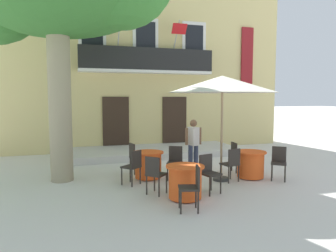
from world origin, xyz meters
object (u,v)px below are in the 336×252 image
(cafe_table_near_tree, at_px, (185,182))
(cafe_chair_middle_0, at_px, (279,161))
(cafe_chair_middle_2, at_px, (232,162))
(cafe_chair_front_0, at_px, (135,156))
(cafe_chair_near_tree_2, at_px, (155,172))
(cafe_table_middle, at_px, (251,164))
(pedestrian_near_entrance, at_px, (193,142))
(cafe_chair_middle_1, at_px, (237,155))
(cafe_chair_front_1, at_px, (133,165))
(cafe_chair_front_2, at_px, (175,160))
(cafe_chair_near_tree_0, at_px, (192,185))
(cafe_chair_near_tree_1, at_px, (208,171))
(cafe_table_front, at_px, (148,165))
(cafe_umbrella, at_px, (222,85))

(cafe_table_near_tree, xyz_separation_m, cafe_chair_middle_0, (3.06, 0.82, 0.14))
(cafe_chair_middle_2, distance_m, cafe_chair_front_0, 2.86)
(cafe_chair_near_tree_2, distance_m, cafe_table_middle, 3.06)
(cafe_chair_middle_2, bearing_deg, pedestrian_near_entrance, 108.99)
(cafe_chair_middle_1, distance_m, cafe_chair_front_1, 3.34)
(cafe_table_middle, relative_size, cafe_chair_front_1, 0.95)
(cafe_chair_front_2, bearing_deg, cafe_chair_front_1, -167.54)
(cafe_chair_middle_2, relative_size, pedestrian_near_entrance, 0.57)
(cafe_chair_front_0, height_order, cafe_chair_front_1, same)
(cafe_table_middle, relative_size, pedestrian_near_entrance, 0.54)
(cafe_chair_near_tree_0, bearing_deg, cafe_chair_front_2, 79.50)
(cafe_chair_front_0, bearing_deg, cafe_chair_middle_2, -37.25)
(cafe_chair_near_tree_0, distance_m, cafe_chair_near_tree_2, 1.32)
(cafe_chair_near_tree_1, xyz_separation_m, cafe_table_front, (-1.06, 1.71, -0.14))
(cafe_chair_middle_0, distance_m, cafe_chair_front_2, 2.87)
(cafe_chair_near_tree_1, bearing_deg, pedestrian_near_entrance, 77.61)
(cafe_chair_middle_0, relative_size, cafe_chair_middle_1, 1.00)
(cafe_chair_middle_0, bearing_deg, cafe_chair_near_tree_1, -167.33)
(cafe_chair_near_tree_1, height_order, cafe_table_front, cafe_chair_near_tree_1)
(cafe_chair_near_tree_1, relative_size, pedestrian_near_entrance, 0.57)
(cafe_umbrella, bearing_deg, cafe_chair_front_0, 144.11)
(cafe_table_near_tree, height_order, cafe_chair_middle_2, cafe_chair_middle_2)
(cafe_table_middle, height_order, pedestrian_near_entrance, pedestrian_near_entrance)
(cafe_chair_near_tree_0, distance_m, cafe_table_middle, 3.20)
(cafe_chair_near_tree_1, height_order, pedestrian_near_entrance, pedestrian_near_entrance)
(cafe_chair_front_1, bearing_deg, cafe_table_front, 45.50)
(cafe_table_middle, xyz_separation_m, cafe_chair_middle_1, (-0.00, 0.75, 0.14))
(cafe_chair_middle_1, bearing_deg, cafe_table_front, 179.24)
(cafe_chair_middle_1, xyz_separation_m, cafe_umbrella, (-0.91, -0.75, 2.08))
(cafe_chair_middle_2, distance_m, pedestrian_near_entrance, 1.62)
(cafe_chair_middle_1, height_order, cafe_chair_front_1, same)
(cafe_table_near_tree, relative_size, cafe_chair_near_tree_2, 0.95)
(cafe_chair_front_0, relative_size, cafe_chair_front_2, 1.00)
(cafe_table_near_tree, distance_m, cafe_chair_near_tree_0, 0.77)
(cafe_chair_middle_2, xyz_separation_m, cafe_table_front, (-2.06, 1.01, -0.14))
(cafe_chair_middle_0, bearing_deg, cafe_chair_front_0, 152.43)
(cafe_chair_middle_0, height_order, pedestrian_near_entrance, pedestrian_near_entrance)
(cafe_chair_near_tree_2, distance_m, cafe_table_front, 1.52)
(cafe_table_near_tree, xyz_separation_m, cafe_chair_near_tree_0, (-0.12, -0.74, 0.14))
(cafe_chair_front_0, bearing_deg, cafe_table_near_tree, -77.81)
(cafe_chair_front_0, relative_size, cafe_umbrella, 0.31)
(cafe_chair_near_tree_2, height_order, cafe_chair_front_0, same)
(cafe_chair_front_0, relative_size, pedestrian_near_entrance, 0.57)
(cafe_table_middle, distance_m, cafe_umbrella, 2.40)
(cafe_table_near_tree, height_order, pedestrian_near_entrance, pedestrian_near_entrance)
(cafe_umbrella, bearing_deg, cafe_chair_near_tree_2, -160.95)
(cafe_chair_near_tree_2, bearing_deg, cafe_chair_front_2, 53.71)
(cafe_chair_near_tree_0, relative_size, cafe_chair_front_2, 1.00)
(pedestrian_near_entrance, bearing_deg, cafe_chair_middle_0, -41.49)
(cafe_chair_middle_1, xyz_separation_m, cafe_chair_middle_2, (-0.72, -0.98, 0.00))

